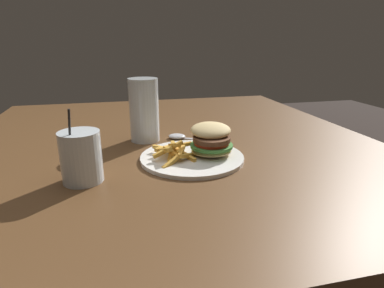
% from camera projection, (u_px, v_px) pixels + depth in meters
% --- Properties ---
extents(dining_table, '(1.24, 1.33, 0.77)m').
position_uv_depth(dining_table, '(169.00, 163.00, 1.03)').
color(dining_table, brown).
rests_on(dining_table, ground_plane).
extents(meal_plate_near, '(0.27, 0.27, 0.10)m').
position_uv_depth(meal_plate_near, '(200.00, 149.00, 0.83)').
color(meal_plate_near, white).
rests_on(meal_plate_near, dining_table).
extents(beer_glass, '(0.09, 0.09, 0.19)m').
position_uv_depth(beer_glass, '(144.00, 112.00, 0.96)').
color(beer_glass, silver).
rests_on(beer_glass, dining_table).
extents(juice_glass, '(0.09, 0.09, 0.17)m').
position_uv_depth(juice_glass, '(81.00, 158.00, 0.69)').
color(juice_glass, silver).
rests_on(juice_glass, dining_table).
extents(spoon, '(0.17, 0.09, 0.01)m').
position_uv_depth(spoon, '(179.00, 137.00, 1.00)').
color(spoon, silver).
rests_on(spoon, dining_table).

